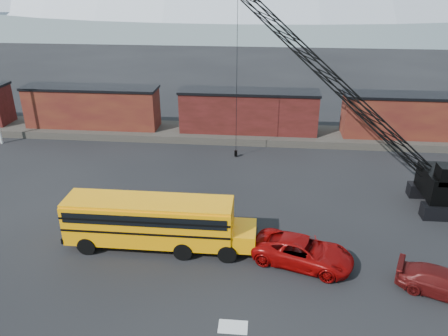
% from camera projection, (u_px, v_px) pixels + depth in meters
% --- Properties ---
extents(ground, '(160.00, 160.00, 0.00)m').
position_uv_depth(ground, '(230.00, 274.00, 24.47)').
color(ground, black).
rests_on(ground, ground).
extents(gravel_berm, '(120.00, 5.00, 0.70)m').
position_uv_depth(gravel_berm, '(248.00, 134.00, 44.26)').
color(gravel_berm, '#4B443E').
rests_on(gravel_berm, ground).
extents(boxcar_west_near, '(13.70, 3.10, 4.17)m').
position_uv_depth(boxcar_west_near, '(92.00, 107.00, 44.66)').
color(boxcar_west_near, '#491514').
rests_on(boxcar_west_near, gravel_berm).
extents(boxcar_mid, '(13.70, 3.10, 4.17)m').
position_uv_depth(boxcar_mid, '(248.00, 111.00, 43.26)').
color(boxcar_mid, '#571918').
rests_on(boxcar_mid, gravel_berm).
extents(boxcar_east_near, '(13.70, 3.10, 4.17)m').
position_uv_depth(boxcar_east_near, '(415.00, 116.00, 41.87)').
color(boxcar_east_near, '#491514').
rests_on(boxcar_east_near, gravel_berm).
extents(snow_patch, '(1.40, 0.90, 0.02)m').
position_uv_depth(snow_patch, '(233.00, 327.00, 20.79)').
color(snow_patch, silver).
rests_on(snow_patch, ground).
extents(school_bus, '(11.65, 2.65, 3.19)m').
position_uv_depth(school_bus, '(155.00, 221.00, 26.16)').
color(school_bus, '#FA9B05').
rests_on(school_bus, ground).
extents(red_pickup, '(6.28, 4.23, 1.60)m').
position_uv_depth(red_pickup, '(303.00, 252.00, 25.01)').
color(red_pickup, '#8D0706').
rests_on(red_pickup, ground).
extents(maroon_suv, '(5.05, 3.47, 1.36)m').
position_uv_depth(maroon_suv, '(444.00, 283.00, 22.70)').
color(maroon_suv, '#510E0E').
rests_on(maroon_suv, ground).
extents(crawler_crane, '(19.43, 10.43, 14.73)m').
position_uv_depth(crawler_crane, '(331.00, 79.00, 32.22)').
color(crawler_crane, black).
rests_on(crawler_crane, ground).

